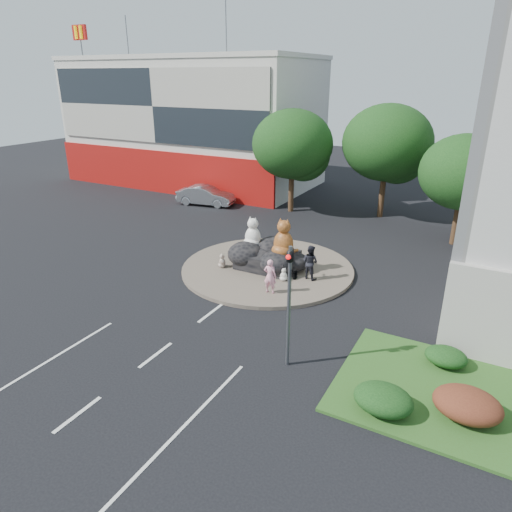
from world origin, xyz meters
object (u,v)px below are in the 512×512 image
Objects in this scene: pedestrian_dark at (310,262)px; litter_bin at (383,399)px; cat_white at (253,232)px; kitten_white at (284,274)px; parked_car at (206,196)px; cat_tabby at (284,237)px; kitten_calico at (222,260)px; pedestrian_pink at (270,276)px.

litter_bin is (6.21, -8.60, -0.65)m from pedestrian_dark.
pedestrian_dark is at bearing -3.02° from cat_white.
cat_white is 13.84m from litter_bin.
kitten_white is at bearing 52.39° from pedestrian_dark.
parked_car is 6.48× the size of litter_bin.
cat_tabby reaches higher than kitten_white.
parked_car reaches higher than kitten_calico.
litter_bin is (7.35, -7.67, -0.07)m from kitten_white.
parked_car is (-13.05, 13.18, -0.29)m from pedestrian_pink.
cat_tabby reaches higher than kitten_calico.
pedestrian_dark is at bearing 18.96° from kitten_white.
cat_tabby is at bearing 67.31° from kitten_calico.
parked_car is at bearing -51.87° from pedestrian_pink.
pedestrian_pink is at bearing 140.84° from litter_bin.
pedestrian_dark is at bearing -5.72° from cat_tabby.
cat_tabby is 16.17m from parked_car.
cat_tabby reaches higher than cat_white.
pedestrian_pink reaches higher than parked_car.
pedestrian_pink is 0.36× the size of parked_car.
kitten_calico is (-3.33, -1.26, -1.58)m from cat_tabby.
parked_car reaches higher than kitten_white.
pedestrian_dark is at bearing -136.67° from parked_car.
pedestrian_pink is 0.95× the size of pedestrian_dark.
kitten_white is 1.59m from pedestrian_dark.
cat_tabby is at bearing -84.16° from pedestrian_pink.
parked_car is at bearing 143.48° from cat_tabby.
pedestrian_pink is at bearing -42.72° from cat_white.
cat_tabby reaches higher than pedestrian_pink.
pedestrian_pink is 2.86m from pedestrian_dark.
cat_tabby is at bearing -3.70° from cat_white.
cat_tabby is 2.07m from pedestrian_dark.
kitten_calico is at bearing 146.01° from litter_bin.
pedestrian_dark reaches higher than kitten_calico.
pedestrian_dark is at bearing 125.83° from litter_bin.
litter_bin is (7.33, -5.97, -0.61)m from pedestrian_pink.
pedestrian_dark is 10.62m from litter_bin.
cat_tabby reaches higher than pedestrian_dark.
cat_tabby is at bearing 131.93° from litter_bin.
kitten_white is at bearing -141.38° from parked_car.
litter_bin is at bearing 139.32° from pedestrian_dark.
cat_white reaches higher than litter_bin.
litter_bin is (11.29, -7.61, -0.12)m from kitten_calico.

